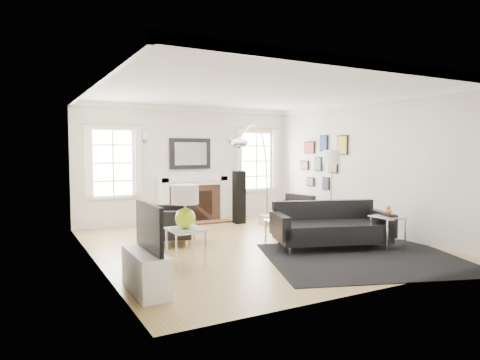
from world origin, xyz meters
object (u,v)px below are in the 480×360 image
armchair_right (308,211)px  sofa (330,227)px  fireplace (193,200)px  gourd_lamp (185,203)px  coffee_table (297,223)px  armchair_left (170,223)px  arc_floor_lamp (254,171)px

armchair_right → sofa: bearing=-117.5°
fireplace → gourd_lamp: bearing=-113.7°
coffee_table → gourd_lamp: gourd_lamp is taller
armchair_left → armchair_right: (3.42, 0.31, -0.05)m
fireplace → gourd_lamp: gourd_lamp is taller
armchair_right → gourd_lamp: bearing=-153.1°
gourd_lamp → arc_floor_lamp: 3.10m
fireplace → armchair_left: (-1.28, -2.04, -0.15)m
arc_floor_lamp → gourd_lamp: bearing=-139.7°
armchair_right → coffee_table: bearing=-133.9°
fireplace → sofa: (1.13, -3.66, -0.18)m
gourd_lamp → fireplace: bearing=66.3°
fireplace → arc_floor_lamp: bearing=-65.3°
fireplace → gourd_lamp: (-1.60, -3.63, 0.40)m
fireplace → armchair_left: 2.41m
armchair_left → coffee_table: 2.36m
gourd_lamp → arc_floor_lamp: bearing=40.3°
sofa → arc_floor_lamp: (-0.38, 2.02, 0.92)m
armchair_left → arc_floor_lamp: (2.04, 0.40, 0.89)m
sofa → gourd_lamp: (-2.73, 0.03, 0.59)m
sofa → coffee_table: (-0.30, 0.57, 0.02)m
armchair_right → gourd_lamp: size_ratio=1.63×
armchair_left → fireplace: bearing=57.8°
armchair_left → arc_floor_lamp: size_ratio=0.55×
coffee_table → arc_floor_lamp: arc_floor_lamp is taller
armchair_right → gourd_lamp: gourd_lamp is taller
gourd_lamp → armchair_right: bearing=26.9°
coffee_table → gourd_lamp: size_ratio=1.43×
sofa → armchair_left: 2.91m
fireplace → coffee_table: fireplace is taller
sofa → arc_floor_lamp: 2.25m
fireplace → gourd_lamp: size_ratio=2.61×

